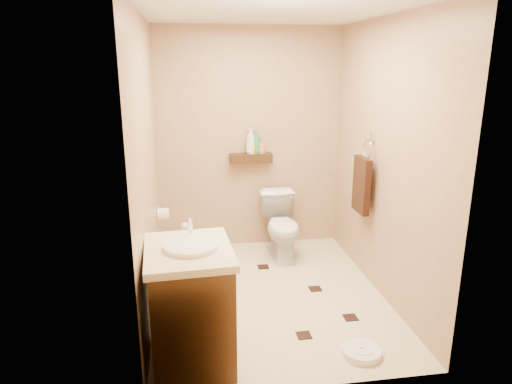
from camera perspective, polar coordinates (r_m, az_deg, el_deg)
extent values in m
plane|color=beige|center=(4.22, 1.67, -12.66)|extent=(2.50, 2.50, 0.00)
cube|color=tan|center=(5.02, -0.78, 6.46)|extent=(2.00, 0.04, 2.40)
cube|color=tan|center=(2.62, 6.75, -2.29)|extent=(2.00, 0.04, 2.40)
cube|color=tan|center=(3.76, -13.39, 2.89)|extent=(0.04, 2.50, 2.40)
cube|color=tan|center=(4.10, 15.72, 3.78)|extent=(0.04, 2.50, 2.40)
cube|color=silver|center=(3.74, 1.99, 21.75)|extent=(2.00, 2.50, 0.02)
cube|color=#3E2811|center=(4.97, -0.64, 4.26)|extent=(0.46, 0.14, 0.10)
cube|color=black|center=(3.96, -3.84, -14.75)|extent=(0.11, 0.11, 0.01)
cube|color=black|center=(4.34, 7.41, -11.91)|extent=(0.11, 0.11, 0.01)
cube|color=black|center=(3.68, 6.00, -17.39)|extent=(0.11, 0.11, 0.01)
cube|color=black|center=(4.58, -6.25, -10.35)|extent=(0.11, 0.11, 0.01)
cube|color=black|center=(3.95, 11.73, -15.11)|extent=(0.11, 0.11, 0.01)
cube|color=black|center=(4.73, 0.91, -9.33)|extent=(0.11, 0.11, 0.01)
imported|color=white|center=(4.88, 3.26, -4.28)|extent=(0.40, 0.68, 0.68)
cube|color=brown|center=(3.24, -8.15, -14.23)|extent=(0.57, 0.68, 0.79)
cube|color=#F7E8B2|center=(3.06, -8.46, -7.38)|extent=(0.61, 0.72, 0.05)
cylinder|color=white|center=(3.05, -8.10, -6.84)|extent=(0.36, 0.36, 0.05)
cylinder|color=silver|center=(3.23, -8.20, -4.25)|extent=(0.03, 0.03, 0.12)
cylinder|color=white|center=(3.53, 13.05, -18.87)|extent=(0.31, 0.31, 0.05)
cylinder|color=white|center=(3.51, 13.08, -18.49)|extent=(0.17, 0.17, 0.01)
cylinder|color=#1A6569|center=(4.84, -8.74, -8.24)|extent=(0.10, 0.10, 0.11)
cylinder|color=white|center=(4.76, -8.84, -5.93)|extent=(0.02, 0.02, 0.32)
sphere|color=white|center=(4.71, -8.92, -4.21)|extent=(0.08, 0.08, 0.08)
cube|color=silver|center=(4.29, 14.36, 6.83)|extent=(0.03, 0.06, 0.08)
torus|color=silver|center=(4.29, 13.82, 5.25)|extent=(0.02, 0.19, 0.19)
cube|color=#351D0F|center=(4.35, 13.05, 0.84)|extent=(0.06, 0.30, 0.52)
cylinder|color=white|center=(4.54, -11.54, -2.68)|extent=(0.11, 0.11, 0.11)
cylinder|color=silver|center=(4.52, -12.09, -1.98)|extent=(0.04, 0.02, 0.02)
imported|color=silver|center=(4.94, -0.66, 6.39)|extent=(0.15, 0.15, 0.27)
imported|color=yellow|center=(4.95, -0.40, 5.87)|extent=(0.11, 0.11, 0.18)
imported|color=red|center=(4.96, -0.09, 5.58)|extent=(0.12, 0.12, 0.13)
imported|color=#2B8241|center=(4.95, 0.00, 6.32)|extent=(0.13, 0.13, 0.26)
imported|color=#F48051|center=(4.96, 0.68, 5.71)|extent=(0.09, 0.09, 0.15)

